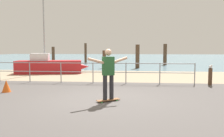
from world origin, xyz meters
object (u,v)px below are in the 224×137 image
bollard_short (210,77)px  seagull (211,67)px  skateboard (108,100)px  sailboat (52,66)px  skateboarder (108,71)px  traffic_cone (6,86)px

bollard_short → seagull: (-0.00, -0.02, 0.49)m
skateboard → bollard_short: size_ratio=0.93×
sailboat → bollard_short: bearing=-25.2°
sailboat → seagull: (9.33, -4.40, 0.37)m
skateboard → skateboarder: skateboarder is taller
traffic_cone → skateboarder: bearing=-16.3°
bollard_short → traffic_cone: bearing=-162.9°
sailboat → traffic_cone: 7.07m
skateboard → seagull: bearing=41.3°
seagull → sailboat: bearing=154.7°
sailboat → skateboard: size_ratio=7.31×
traffic_cone → skateboard: bearing=-16.3°
skateboard → seagull: size_ratio=1.57×
skateboarder → bollard_short: size_ratio=2.02×
bollard_short → traffic_cone: size_ratio=1.64×
skateboarder → traffic_cone: skateboarder is taller
bollard_short → seagull: seagull is taller
sailboat → skateboarder: bearing=-59.1°
skateboard → bollard_short: bearing=41.5°
sailboat → traffic_cone: sailboat is taller
skateboard → skateboarder: size_ratio=0.46×
bollard_short → traffic_cone: bollard_short is taller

